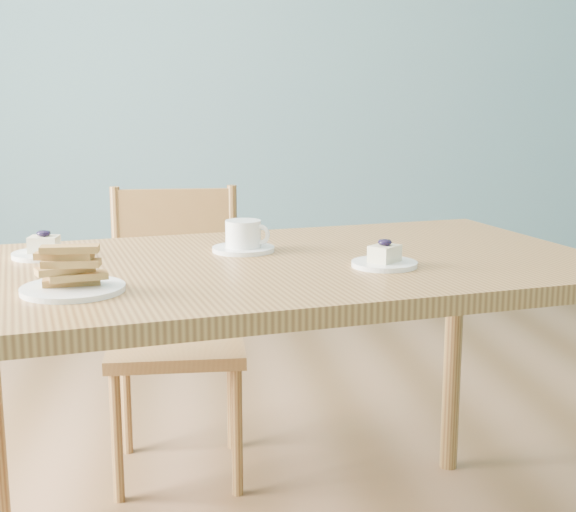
{
  "coord_description": "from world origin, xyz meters",
  "views": [
    {
      "loc": [
        -0.37,
        -1.93,
        1.15
      ],
      "look_at": [
        -0.13,
        -0.09,
        0.78
      ],
      "focal_mm": 50.0,
      "sensor_mm": 36.0,
      "label": 1
    }
  ],
  "objects_px": {
    "biscotti_plate": "(72,276)",
    "coffee_cup": "(244,238)",
    "dining_chair": "(176,330)",
    "dining_table": "(284,293)",
    "cheesecake_plate_near": "(384,260)",
    "cheesecake_plate_far": "(44,250)"
  },
  "relations": [
    {
      "from": "dining_table",
      "to": "cheesecake_plate_far",
      "type": "distance_m",
      "value": 0.57
    },
    {
      "from": "cheesecake_plate_near",
      "to": "coffee_cup",
      "type": "distance_m",
      "value": 0.36
    },
    {
      "from": "cheesecake_plate_far",
      "to": "biscotti_plate",
      "type": "xyz_separation_m",
      "value": [
        0.11,
        -0.35,
        0.01
      ]
    },
    {
      "from": "cheesecake_plate_near",
      "to": "cheesecake_plate_far",
      "type": "relative_size",
      "value": 0.97
    },
    {
      "from": "cheesecake_plate_near",
      "to": "biscotti_plate",
      "type": "distance_m",
      "value": 0.67
    },
    {
      "from": "dining_table",
      "to": "biscotti_plate",
      "type": "distance_m",
      "value": 0.51
    },
    {
      "from": "dining_chair",
      "to": "cheesecake_plate_near",
      "type": "relative_size",
      "value": 6.0
    },
    {
      "from": "biscotti_plate",
      "to": "coffee_cup",
      "type": "bearing_deg",
      "value": 45.47
    },
    {
      "from": "dining_chair",
      "to": "coffee_cup",
      "type": "distance_m",
      "value": 0.62
    },
    {
      "from": "dining_table",
      "to": "coffee_cup",
      "type": "relative_size",
      "value": 10.52
    },
    {
      "from": "coffee_cup",
      "to": "cheesecake_plate_near",
      "type": "bearing_deg",
      "value": -11.93
    },
    {
      "from": "coffee_cup",
      "to": "dining_table",
      "type": "bearing_deg",
      "value": -31.1
    },
    {
      "from": "dining_table",
      "to": "coffee_cup",
      "type": "bearing_deg",
      "value": 113.29
    },
    {
      "from": "dining_table",
      "to": "cheesecake_plate_near",
      "type": "height_order",
      "value": "cheesecake_plate_near"
    },
    {
      "from": "dining_table",
      "to": "cheesecake_plate_far",
      "type": "relative_size",
      "value": 10.59
    },
    {
      "from": "coffee_cup",
      "to": "biscotti_plate",
      "type": "height_order",
      "value": "biscotti_plate"
    },
    {
      "from": "dining_chair",
      "to": "coffee_cup",
      "type": "xyz_separation_m",
      "value": [
        0.17,
        -0.47,
        0.36
      ]
    },
    {
      "from": "cheesecake_plate_far",
      "to": "biscotti_plate",
      "type": "bearing_deg",
      "value": -72.77
    },
    {
      "from": "cheesecake_plate_near",
      "to": "coffee_cup",
      "type": "relative_size",
      "value": 0.96
    },
    {
      "from": "dining_chair",
      "to": "biscotti_plate",
      "type": "height_order",
      "value": "dining_chair"
    },
    {
      "from": "cheesecake_plate_far",
      "to": "biscotti_plate",
      "type": "relative_size",
      "value": 0.75
    },
    {
      "from": "cheesecake_plate_near",
      "to": "dining_chair",
      "type": "bearing_deg",
      "value": 124.37
    }
  ]
}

